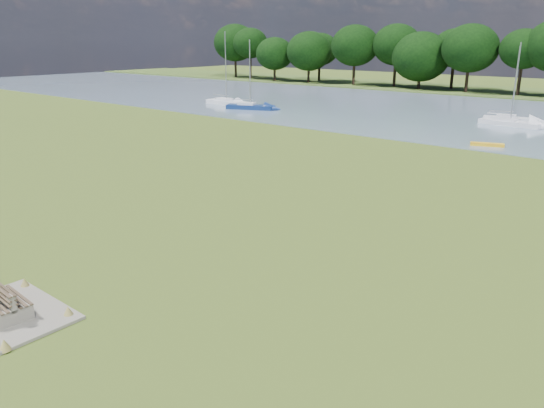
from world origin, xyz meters
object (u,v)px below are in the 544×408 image
Objects in this scene: bench_pair at (3,302)px; sailboat_4 at (250,105)px; sailboat_1 at (510,117)px; sailboat_3 at (226,101)px; kayak at (487,145)px; sailboat_5 at (510,121)px.

sailboat_4 reaches higher than bench_pair.
sailboat_1 is 0.93× the size of sailboat_4.
sailboat_3 reaches higher than sailboat_4.
sailboat_4 is at bearing 151.07° from kayak.
sailboat_5 is (0.77, -2.59, -0.01)m from sailboat_1.
bench_pair is 0.24× the size of sailboat_4.
bench_pair is at bearing -50.13° from sailboat_3.
kayak is (2.30, 38.36, -0.35)m from bench_pair.
sailboat_5 is at bearing -8.30° from sailboat_4.
sailboat_3 reaches higher than kayak.
kayak is 0.32× the size of sailboat_4.
kayak is at bearing -77.15° from sailboat_5.
sailboat_3 is 35.27m from sailboat_5.
sailboat_5 reaches higher than kayak.
kayak is 0.34× the size of sailboat_1.
sailboat_1 is 29.95m from sailboat_4.
sailboat_1 is 0.83× the size of sailboat_3.
sailboat_1 reaches higher than kayak.
sailboat_5 is at bearing 79.26° from kayak.
sailboat_4 is at bearing -161.72° from sailboat_5.
kayak is 15.31m from sailboat_1.
kayak is 0.28× the size of sailboat_3.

